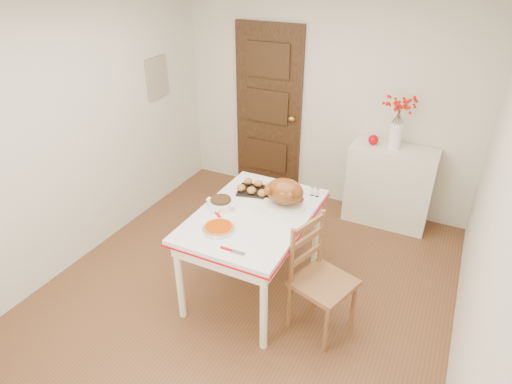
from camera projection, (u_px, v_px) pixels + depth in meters
The scene contains 20 objects.
floor at pixel (246, 291), 4.01m from camera, with size 3.50×4.00×0.00m, color brown.
wall_back at pixel (325, 100), 4.97m from camera, with size 3.50×0.00×2.50m, color beige.
wall_front at pixel (26, 357), 1.84m from camera, with size 3.50×0.00×2.50m, color beige.
wall_left at pixel (79, 133), 4.08m from camera, with size 0.00×4.00×2.50m, color beige.
wall_right at pixel (492, 224), 2.73m from camera, with size 0.00×4.00×2.50m, color beige.
door_back at pixel (268, 111), 5.32m from camera, with size 0.85×0.06×2.06m, color black.
photo_board at pixel (157, 77), 4.89m from camera, with size 0.03×0.35×0.45m, color #BDB49A.
sideboard at pixel (389, 186), 4.85m from camera, with size 0.91×0.40×0.91m, color silver.
kitchen_table at pixel (254, 252), 3.87m from camera, with size 0.92×1.35×0.81m, color white, non-canonical shape.
chair_oak at pixel (324, 281), 3.41m from camera, with size 0.43×0.43×0.97m, color #9A603F, non-canonical shape.
berry_vase at pixel (398, 123), 4.49m from camera, with size 0.30×0.30×0.57m, color white, non-canonical shape.
apple at pixel (373, 140), 4.69m from camera, with size 0.11×0.11×0.11m, color #C80008.
turkey_platter at pixel (285, 193), 3.73m from camera, with size 0.39×0.31×0.25m, color brown, non-canonical shape.
pumpkin_pie at pixel (219, 228), 3.44m from camera, with size 0.25×0.25×0.05m, color #B13700.
stuffing_dish at pixel (221, 202), 3.73m from camera, with size 0.27×0.21×0.10m, color #3B2511, non-canonical shape.
rolls_tray at pixel (255, 188), 3.98m from camera, with size 0.31×0.24×0.08m, color #C56C29, non-canonical shape.
pie_server at pixel (232, 251), 3.21m from camera, with size 0.20×0.06×0.01m, color silver, non-canonical shape.
carving_knife at pixel (221, 219), 3.59m from camera, with size 0.27×0.07×0.01m, color silver, non-canonical shape.
drinking_glass at pixel (282, 184), 4.02m from camera, with size 0.06×0.06×0.10m, color white.
shaker_pair at pixel (315, 192), 3.92m from camera, with size 0.08×0.03×0.08m, color white, non-canonical shape.
Camera 1 is at (1.43, -2.70, 2.76)m, focal length 30.52 mm.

